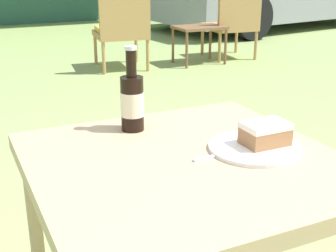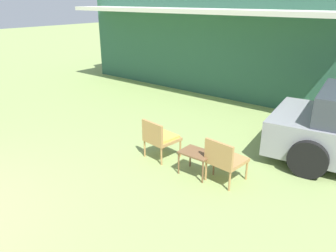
{
  "view_description": "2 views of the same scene",
  "coord_description": "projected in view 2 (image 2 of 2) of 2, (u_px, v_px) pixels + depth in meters",
  "views": [
    {
      "loc": [
        -0.47,
        -0.9,
        1.15
      ],
      "look_at": [
        0.0,
        0.1,
        0.75
      ],
      "focal_mm": 50.0,
      "sensor_mm": 36.0,
      "label": 1
    },
    {
      "loc": [
        4.94,
        -0.43,
        2.88
      ],
      "look_at": [
        1.76,
        3.52,
        0.9
      ],
      "focal_mm": 35.0,
      "sensor_mm": 36.0,
      "label": 2
    }
  ],
  "objects": [
    {
      "name": "cabin_building",
      "position": [
        224.0,
        40.0,
        11.17
      ],
      "size": [
        9.46,
        4.24,
        3.12
      ],
      "color": "#2D5B47",
      "rests_on": "ground_plane"
    },
    {
      "name": "garden_side_table",
      "position": [
        196.0,
        155.0,
        5.61
      ],
      "size": [
        0.55,
        0.4,
        0.43
      ],
      "color": "brown",
      "rests_on": "ground_plane"
    },
    {
      "name": "wicker_chair_cushioned",
      "position": [
        160.0,
        137.0,
        6.19
      ],
      "size": [
        0.6,
        0.62,
        0.78
      ],
      "rotation": [
        0.0,
        0.0,
        3.01
      ],
      "color": "#B2844C",
      "rests_on": "ground_plane"
    },
    {
      "name": "wicker_chair_plain",
      "position": [
        224.0,
        158.0,
        5.36
      ],
      "size": [
        0.59,
        0.61,
        0.78
      ],
      "rotation": [
        0.0,
        0.0,
        3.04
      ],
      "color": "#B2844C",
      "rests_on": "ground_plane"
    }
  ]
}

